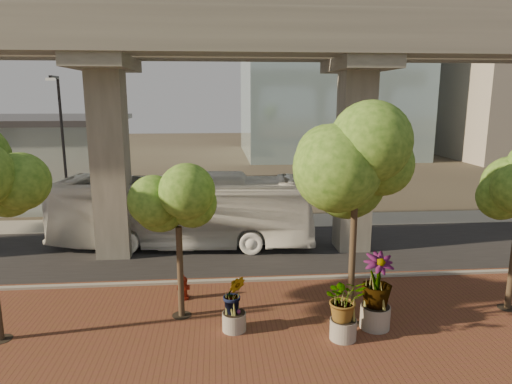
{
  "coord_description": "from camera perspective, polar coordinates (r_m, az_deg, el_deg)",
  "views": [
    {
      "loc": [
        -0.91,
        -20.26,
        7.79
      ],
      "look_at": [
        0.9,
        0.5,
        3.42
      ],
      "focal_mm": 32.0,
      "sensor_mm": 36.0,
      "label": 1
    }
  ],
  "objects": [
    {
      "name": "ground",
      "position": [
        21.73,
        -2.27,
        -9.18
      ],
      "size": [
        160.0,
        160.0,
        0.0
      ],
      "primitive_type": "plane",
      "color": "#3C352C",
      "rests_on": "ground"
    },
    {
      "name": "brick_plaza",
      "position": [
        14.54,
        -0.66,
        -20.42
      ],
      "size": [
        70.0,
        13.0,
        0.06
      ],
      "primitive_type": "cube",
      "color": "brown",
      "rests_on": "ground"
    },
    {
      "name": "asphalt_road",
      "position": [
        23.6,
        -2.5,
        -7.4
      ],
      "size": [
        90.0,
        8.0,
        0.04
      ],
      "primitive_type": "cube",
      "color": "black",
      "rests_on": "ground"
    },
    {
      "name": "curb_strip",
      "position": [
        19.85,
        -1.99,
        -11.03
      ],
      "size": [
        70.0,
        0.25,
        0.16
      ],
      "primitive_type": "cube",
      "color": "gray",
      "rests_on": "ground"
    },
    {
      "name": "far_sidewalk",
      "position": [
        28.84,
        -2.98,
        -3.79
      ],
      "size": [
        90.0,
        3.0,
        0.06
      ],
      "primitive_type": "cube",
      "color": "gray",
      "rests_on": "ground"
    },
    {
      "name": "transit_viaduct",
      "position": [
        22.29,
        -2.67,
        10.53
      ],
      "size": [
        72.0,
        5.6,
        12.4
      ],
      "color": "gray",
      "rests_on": "ground"
    },
    {
      "name": "transit_bus",
      "position": [
        24.22,
        -9.07,
        -2.41
      ],
      "size": [
        13.83,
        4.51,
        3.79
      ],
      "primitive_type": "imported",
      "rotation": [
        0.0,
        0.0,
        1.47
      ],
      "color": "white",
      "rests_on": "ground"
    },
    {
      "name": "fire_hydrant",
      "position": [
        18.32,
        -9.06,
        -11.69
      ],
      "size": [
        0.48,
        0.43,
        0.96
      ],
      "color": "#66150B",
      "rests_on": "ground"
    },
    {
      "name": "planter_front",
      "position": [
        15.28,
        10.97,
        -13.35
      ],
      "size": [
        1.92,
        1.92,
        2.12
      ],
      "color": "#B0AD9F",
      "rests_on": "ground"
    },
    {
      "name": "planter_right",
      "position": [
        16.08,
        14.88,
        -11.01
      ],
      "size": [
        2.47,
        2.47,
        2.63
      ],
      "color": "#9D9A8E",
      "rests_on": "ground"
    },
    {
      "name": "planter_left",
      "position": [
        15.58,
        -2.77,
        -12.99
      ],
      "size": [
        1.79,
        1.79,
        1.97
      ],
      "color": "#9F9A8F",
      "rests_on": "ground"
    },
    {
      "name": "street_tree_near_west",
      "position": [
        15.78,
        -9.77,
        -0.77
      ],
      "size": [
        3.53,
        3.53,
        5.97
      ],
      "color": "#463828",
      "rests_on": "ground"
    },
    {
      "name": "street_tree_near_east",
      "position": [
        15.12,
        12.42,
        2.66
      ],
      "size": [
        4.35,
        4.35,
        7.39
      ],
      "color": "#463828",
      "rests_on": "ground"
    },
    {
      "name": "streetlamp_west",
      "position": [
        27.1,
        -23.01,
        5.29
      ],
      "size": [
        0.44,
        1.28,
        8.81
      ],
      "color": "#29292D",
      "rests_on": "ground"
    },
    {
      "name": "streetlamp_east",
      "position": [
        28.58,
        11.29,
        6.2
      ],
      "size": [
        0.43,
        1.27,
        8.73
      ],
      "color": "#2E2D32",
      "rests_on": "ground"
    }
  ]
}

